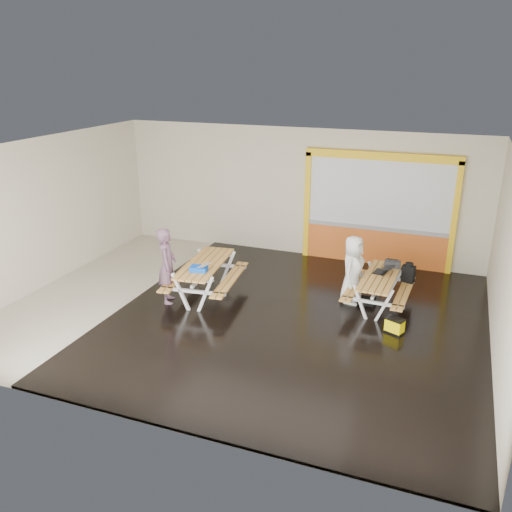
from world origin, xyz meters
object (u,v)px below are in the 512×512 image
at_px(picnic_table_left, 205,271).
at_px(person_right, 353,270).
at_px(fluke_bag, 395,326).
at_px(dark_case, 367,301).
at_px(backpack, 408,273).
at_px(laptop_right, 383,270).
at_px(toolbox, 392,264).
at_px(blue_pouch, 199,269).
at_px(person_left, 167,266).
at_px(picnic_table_right, 380,283).
at_px(laptop_left, 201,267).

height_order(picnic_table_left, person_right, person_right).
bearing_deg(picnic_table_left, fluke_bag, -3.79).
height_order(person_right, dark_case, person_right).
bearing_deg(backpack, laptop_right, -143.81).
bearing_deg(backpack, toolbox, 174.27).
bearing_deg(blue_pouch, fluke_bag, 2.95).
relative_size(person_right, backpack, 3.45).
bearing_deg(dark_case, backpack, 35.30).
height_order(person_right, blue_pouch, person_right).
relative_size(person_left, fluke_bag, 4.07).
bearing_deg(dark_case, person_right, 179.53).
bearing_deg(blue_pouch, picnic_table_right, 19.98).
height_order(person_left, toolbox, person_left).
bearing_deg(picnic_table_left, backpack, 18.18).
relative_size(picnic_table_right, person_left, 1.14).
distance_m(picnic_table_left, fluke_bag, 4.31).
bearing_deg(dark_case, person_left, -161.11).
height_order(picnic_table_left, laptop_right, laptop_right).
height_order(person_right, laptop_left, person_right).
xyz_separation_m(laptop_left, fluke_bag, (4.17, 0.13, -0.70)).
bearing_deg(backpack, dark_case, -144.70).
distance_m(picnic_table_left, person_right, 3.29).
bearing_deg(toolbox, fluke_bag, -79.38).
bearing_deg(person_left, dark_case, -94.25).
xyz_separation_m(picnic_table_right, backpack, (0.54, 0.58, 0.11)).
relative_size(picnic_table_right, person_right, 1.25).
bearing_deg(dark_case, toolbox, 55.16).
xyz_separation_m(laptop_left, toolbox, (3.85, 1.87, -0.06)).
relative_size(picnic_table_right, toolbox, 5.67).
relative_size(person_right, laptop_right, 3.46).
bearing_deg(laptop_left, dark_case, 20.50).
xyz_separation_m(laptop_right, toolbox, (0.15, 0.41, 0.02)).
bearing_deg(picnic_table_right, laptop_right, 82.95).
bearing_deg(person_right, fluke_bag, -127.47).
distance_m(toolbox, dark_case, 1.02).
bearing_deg(toolbox, backpack, -5.73).
distance_m(person_right, laptop_right, 0.65).
height_order(picnic_table_right, laptop_left, laptop_left).
bearing_deg(picnic_table_right, person_right, 177.19).
bearing_deg(backpack, picnic_table_left, -161.82).
height_order(person_left, blue_pouch, person_left).
distance_m(picnic_table_left, backpack, 4.55).
xyz_separation_m(laptop_right, fluke_bag, (0.47, -1.33, -0.62)).
bearing_deg(dark_case, blue_pouch, -158.37).
relative_size(person_right, dark_case, 4.48).
bearing_deg(picnic_table_left, person_right, 15.34).
relative_size(person_left, dark_case, 4.91).
bearing_deg(picnic_table_right, blue_pouch, -160.02).
distance_m(toolbox, backpack, 0.40).
relative_size(picnic_table_left, picnic_table_right, 1.17).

